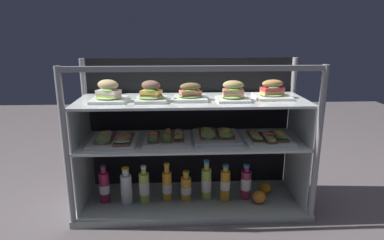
# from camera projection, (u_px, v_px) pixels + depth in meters

# --- Properties ---
(ground_plane) EXTENTS (6.00, 6.00, 0.02)m
(ground_plane) POSITION_uv_depth(u_px,v_px,m) (192.00, 206.00, 2.11)
(ground_plane) COLOR #574F52
(ground_plane) RESTS_ON ground
(case_base_deck) EXTENTS (1.38, 0.48, 0.04)m
(case_base_deck) POSITION_uv_depth(u_px,v_px,m) (192.00, 201.00, 2.10)
(case_base_deck) COLOR #9AA59F
(case_base_deck) RESTS_ON ground
(case_frame) EXTENTS (1.38, 0.48, 0.90)m
(case_frame) POSITION_uv_depth(u_px,v_px,m) (191.00, 124.00, 2.10)
(case_frame) COLOR gray
(case_frame) RESTS_ON ground
(riser_lower_tier) EXTENTS (1.31, 0.41, 0.37)m
(riser_lower_tier) POSITION_uv_depth(u_px,v_px,m) (192.00, 171.00, 2.05)
(riser_lower_tier) COLOR silver
(riser_lower_tier) RESTS_ON case_base_deck
(shelf_lower_glass) EXTENTS (1.33, 0.43, 0.01)m
(shelf_lower_glass) POSITION_uv_depth(u_px,v_px,m) (192.00, 141.00, 2.00)
(shelf_lower_glass) COLOR silver
(shelf_lower_glass) RESTS_ON riser_lower_tier
(riser_upper_tier) EXTENTS (1.31, 0.41, 0.23)m
(riser_upper_tier) POSITION_uv_depth(u_px,v_px,m) (192.00, 121.00, 1.96)
(riser_upper_tier) COLOR silver
(riser_upper_tier) RESTS_ON shelf_lower_glass
(shelf_upper_glass) EXTENTS (1.33, 0.43, 0.01)m
(shelf_upper_glass) POSITION_uv_depth(u_px,v_px,m) (192.00, 101.00, 1.93)
(shelf_upper_glass) COLOR silver
(shelf_upper_glass) RESTS_ON riser_upper_tier
(plated_roll_sandwich_far_left) EXTENTS (0.19, 0.19, 0.12)m
(plated_roll_sandwich_far_left) POSITION_uv_depth(u_px,v_px,m) (109.00, 93.00, 1.87)
(plated_roll_sandwich_far_left) COLOR white
(plated_roll_sandwich_far_left) RESTS_ON shelf_upper_glass
(plated_roll_sandwich_near_right_corner) EXTENTS (0.18, 0.18, 0.12)m
(plated_roll_sandwich_near_right_corner) POSITION_uv_depth(u_px,v_px,m) (151.00, 94.00, 1.87)
(plated_roll_sandwich_near_right_corner) COLOR white
(plated_roll_sandwich_near_right_corner) RESTS_ON shelf_upper_glass
(plated_roll_sandwich_mid_left) EXTENTS (0.19, 0.19, 0.10)m
(plated_roll_sandwich_mid_left) POSITION_uv_depth(u_px,v_px,m) (190.00, 94.00, 1.91)
(plated_roll_sandwich_mid_left) COLOR white
(plated_roll_sandwich_mid_left) RESTS_ON shelf_upper_glass
(plated_roll_sandwich_mid_right) EXTENTS (0.18, 0.18, 0.11)m
(plated_roll_sandwich_mid_right) POSITION_uv_depth(u_px,v_px,m) (233.00, 93.00, 1.89)
(plated_roll_sandwich_mid_right) COLOR white
(plated_roll_sandwich_mid_right) RESTS_ON shelf_upper_glass
(plated_roll_sandwich_near_left_corner) EXTENTS (0.20, 0.20, 0.11)m
(plated_roll_sandwich_near_left_corner) POSITION_uv_depth(u_px,v_px,m) (272.00, 91.00, 1.96)
(plated_roll_sandwich_near_left_corner) COLOR white
(plated_roll_sandwich_near_left_corner) RESTS_ON shelf_upper_glass
(open_sandwich_tray_right_of_center) EXTENTS (0.27, 0.30, 0.06)m
(open_sandwich_tray_right_of_center) POSITION_uv_depth(u_px,v_px,m) (114.00, 139.00, 1.95)
(open_sandwich_tray_right_of_center) COLOR white
(open_sandwich_tray_right_of_center) RESTS_ON shelf_lower_glass
(open_sandwich_tray_far_left) EXTENTS (0.27, 0.30, 0.06)m
(open_sandwich_tray_far_left) POSITION_uv_depth(u_px,v_px,m) (167.00, 137.00, 1.99)
(open_sandwich_tray_far_left) COLOR white
(open_sandwich_tray_far_left) RESTS_ON shelf_lower_glass
(open_sandwich_tray_center) EXTENTS (0.27, 0.30, 0.06)m
(open_sandwich_tray_center) POSITION_uv_depth(u_px,v_px,m) (216.00, 135.00, 2.02)
(open_sandwich_tray_center) COLOR white
(open_sandwich_tray_center) RESTS_ON shelf_lower_glass
(open_sandwich_tray_mid_right) EXTENTS (0.27, 0.30, 0.06)m
(open_sandwich_tray_mid_right) POSITION_uv_depth(u_px,v_px,m) (268.00, 137.00, 1.99)
(open_sandwich_tray_mid_right) COLOR white
(open_sandwich_tray_mid_right) RESTS_ON shelf_lower_glass
(juice_bottle_front_right_end) EXTENTS (0.06, 0.06, 0.25)m
(juice_bottle_front_right_end) POSITION_uv_depth(u_px,v_px,m) (104.00, 186.00, 2.03)
(juice_bottle_front_right_end) COLOR #A31B45
(juice_bottle_front_right_end) RESTS_ON case_base_deck
(juice_bottle_back_left) EXTENTS (0.07, 0.07, 0.23)m
(juice_bottle_back_left) POSITION_uv_depth(u_px,v_px,m) (126.00, 188.00, 2.02)
(juice_bottle_back_left) COLOR white
(juice_bottle_back_left) RESTS_ON case_base_deck
(juice_bottle_tucked_behind) EXTENTS (0.06, 0.06, 0.24)m
(juice_bottle_tucked_behind) POSITION_uv_depth(u_px,v_px,m) (144.00, 187.00, 2.04)
(juice_bottle_tucked_behind) COLOR #B2CE4E
(juice_bottle_tucked_behind) RESTS_ON case_base_deck
(juice_bottle_back_right) EXTENTS (0.06, 0.06, 0.24)m
(juice_bottle_back_right) POSITION_uv_depth(u_px,v_px,m) (167.00, 186.00, 2.06)
(juice_bottle_back_right) COLOR orange
(juice_bottle_back_right) RESTS_ON case_base_deck
(juice_bottle_near_post) EXTENTS (0.07, 0.07, 0.19)m
(juice_bottle_near_post) POSITION_uv_depth(u_px,v_px,m) (186.00, 188.00, 2.06)
(juice_bottle_near_post) COLOR gold
(juice_bottle_near_post) RESTS_ON case_base_deck
(juice_bottle_front_left_end) EXTENTS (0.06, 0.06, 0.26)m
(juice_bottle_front_left_end) POSITION_uv_depth(u_px,v_px,m) (206.00, 183.00, 2.08)
(juice_bottle_front_left_end) COLOR #B7D74A
(juice_bottle_front_left_end) RESTS_ON case_base_deck
(juice_bottle_front_fourth) EXTENTS (0.06, 0.06, 0.24)m
(juice_bottle_front_fourth) POSITION_uv_depth(u_px,v_px,m) (225.00, 185.00, 2.05)
(juice_bottle_front_fourth) COLOR orange
(juice_bottle_front_fourth) RESTS_ON case_base_deck
(juice_bottle_back_center) EXTENTS (0.06, 0.06, 0.22)m
(juice_bottle_back_center) POSITION_uv_depth(u_px,v_px,m) (246.00, 184.00, 2.08)
(juice_bottle_back_center) COLOR #972948
(juice_bottle_back_center) RESTS_ON case_base_deck
(orange_fruit_beside_bottles) EXTENTS (0.08, 0.08, 0.08)m
(orange_fruit_beside_bottles) POSITION_uv_depth(u_px,v_px,m) (259.00, 197.00, 2.03)
(orange_fruit_beside_bottles) COLOR orange
(orange_fruit_beside_bottles) RESTS_ON case_base_deck
(orange_fruit_near_left_post) EXTENTS (0.07, 0.07, 0.07)m
(orange_fruit_near_left_post) POSITION_uv_depth(u_px,v_px,m) (265.00, 188.00, 2.16)
(orange_fruit_near_left_post) COLOR orange
(orange_fruit_near_left_post) RESTS_ON case_base_deck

